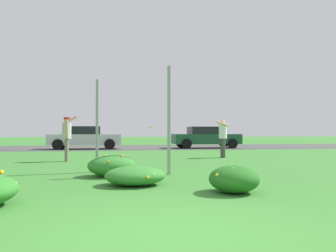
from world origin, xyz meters
name	(u,v)px	position (x,y,z in m)	size (l,w,h in m)	color
ground_plane	(128,159)	(0.00, 10.16, 0.00)	(120.00, 120.00, 0.00)	#387A2D
highway_strip	(121,147)	(0.00, 20.32, 0.00)	(120.00, 8.18, 0.01)	#424244
highway_center_stripe	(121,147)	(0.00, 20.32, 0.01)	(120.00, 0.16, 0.00)	yellow
daylily_clump_mid_center	(135,176)	(-0.15, 3.37, 0.20)	(1.25, 1.06, 0.40)	#337F2D
daylily_clump_front_left	(234,179)	(1.56, 2.23, 0.25)	(0.91, 0.95, 0.49)	#23661E
daylily_clump_front_right	(112,166)	(-0.62, 4.86, 0.26)	(1.21, 1.04, 0.54)	#337F2D
sign_post_near_path	(97,126)	(-1.04, 5.75, 1.26)	(0.07, 0.10, 2.53)	#93969B
sign_post_by_roadside	(169,120)	(0.83, 5.02, 1.41)	(0.07, 0.10, 2.82)	#93969B
person_thrower_red_cap_gray_shirt	(67,134)	(-2.31, 9.39, 1.01)	(0.54, 0.53, 1.72)	#B2B2B7
person_catcher_white_shirt	(223,135)	(4.03, 10.17, 0.96)	(0.55, 0.53, 1.60)	silver
frisbee_lime	(151,127)	(0.89, 9.60, 1.28)	(0.23, 0.23, 0.08)	#8CD133
car_silver_center_left	(85,137)	(-2.38, 18.48, 0.74)	(4.50, 2.00, 1.45)	#B7BABF
car_dark_green_center_right	(206,137)	(5.62, 18.48, 0.74)	(4.50, 2.00, 1.45)	#194C2D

